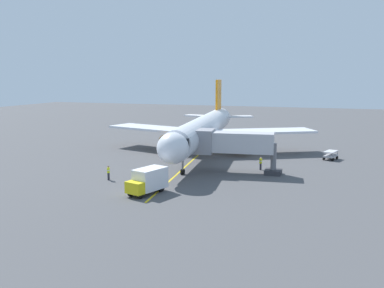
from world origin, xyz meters
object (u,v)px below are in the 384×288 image
airplane (203,129)px  ground_crew_wing_walker (261,163)px  ground_crew_marshaller (108,173)px  jet_bridge (229,143)px  baggage_cart_near_nose (331,155)px  box_truck_portside (147,181)px

airplane → ground_crew_wing_walker: (-10.35, 7.83, -3.12)m
ground_crew_marshaller → ground_crew_wing_walker: same height
jet_bridge → baggage_cart_near_nose: size_ratio=3.97×
airplane → box_truck_portside: (-1.26, 23.06, -2.62)m
ground_crew_wing_walker → baggage_cart_near_nose: bearing=-129.2°
ground_crew_wing_walker → baggage_cart_near_nose: ground_crew_wing_walker is taller
baggage_cart_near_nose → ground_crew_wing_walker: bearing=50.8°
baggage_cart_near_nose → jet_bridge: bearing=47.2°
ground_crew_marshaller → box_truck_portside: box_truck_portside is taller
jet_bridge → ground_crew_wing_walker: jet_bridge is taller
airplane → baggage_cart_near_nose: 19.29m
airplane → ground_crew_marshaller: size_ratio=23.58×
jet_bridge → box_truck_portside: size_ratio=2.32×
airplane → jet_bridge: (-6.70, 10.55, -0.24)m
airplane → jet_bridge: airplane is taller
ground_crew_wing_walker → box_truck_portside: bearing=59.2°
airplane → ground_crew_marshaller: (5.58, 19.21, -3.12)m
baggage_cart_near_nose → ground_crew_marshaller: bearing=41.7°
jet_bridge → ground_crew_wing_walker: 5.39m
airplane → baggage_cart_near_nose: bearing=-172.3°
ground_crew_wing_walker → jet_bridge: bearing=36.7°
baggage_cart_near_nose → box_truck_portside: bearing=55.6°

